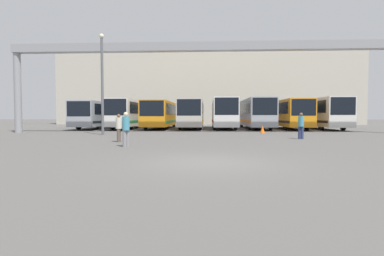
{
  "coord_description": "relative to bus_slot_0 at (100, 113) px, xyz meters",
  "views": [
    {
      "loc": [
        -0.01,
        -9.62,
        1.52
      ],
      "look_at": [
        -1.5,
        19.03,
        0.3
      ],
      "focal_mm": 28.0,
      "sensor_mm": 36.0,
      "label": 1
    }
  ],
  "objects": [
    {
      "name": "bus_slot_6",
      "position": [
        21.65,
        -0.53,
        0.09
      ],
      "size": [
        2.51,
        10.43,
        3.16
      ],
      "color": "orange",
      "rests_on": "ground"
    },
    {
      "name": "bus_slot_2",
      "position": [
        7.22,
        0.12,
        0.03
      ],
      "size": [
        2.62,
        11.73,
        3.06
      ],
      "color": "orange",
      "rests_on": "ground"
    },
    {
      "name": "ground_plane",
      "position": [
        12.63,
        -24.76,
        -1.73
      ],
      "size": [
        200.0,
        200.0,
        0.0
      ],
      "primitive_type": "plane",
      "color": "#514F4C"
    },
    {
      "name": "bus_slot_7",
      "position": [
        25.26,
        -0.34,
        0.18
      ],
      "size": [
        2.53,
        10.81,
        3.32
      ],
      "color": "silver",
      "rests_on": "ground"
    },
    {
      "name": "traffic_cone",
      "position": [
        17.33,
        -8.5,
        -1.4
      ],
      "size": [
        0.4,
        0.4,
        0.67
      ],
      "color": "orange",
      "rests_on": "ground"
    },
    {
      "name": "bus_slot_4",
      "position": [
        14.43,
        -0.1,
        0.17
      ],
      "size": [
        2.5,
        11.27,
        3.32
      ],
      "color": "silver",
      "rests_on": "ground"
    },
    {
      "name": "pedestrian_far_center",
      "position": [
        8.69,
        -20.18,
        -0.84
      ],
      "size": [
        0.35,
        0.35,
        1.68
      ],
      "rotation": [
        0.0,
        0.0,
        0.71
      ],
      "color": "gray",
      "rests_on": "ground"
    },
    {
      "name": "pedestrian_near_left",
      "position": [
        18.6,
        -14.91,
        -0.84
      ],
      "size": [
        0.35,
        0.35,
        1.68
      ],
      "rotation": [
        0.0,
        0.0,
        2.86
      ],
      "color": "navy",
      "rests_on": "ground"
    },
    {
      "name": "pedestrian_near_center",
      "position": [
        7.57,
        -17.65,
        -0.89
      ],
      "size": [
        0.33,
        0.33,
        1.59
      ],
      "rotation": [
        0.0,
        0.0,
        1.5
      ],
      "color": "brown",
      "rests_on": "ground"
    },
    {
      "name": "bus_slot_1",
      "position": [
        3.61,
        0.19,
        0.13
      ],
      "size": [
        2.5,
        11.86,
        3.23
      ],
      "color": "silver",
      "rests_on": "ground"
    },
    {
      "name": "overhead_gantry",
      "position": [
        12.63,
        -8.92,
        4.76
      ],
      "size": [
        33.87,
        0.8,
        7.64
      ],
      "color": "gray",
      "rests_on": "ground"
    },
    {
      "name": "bus_slot_5",
      "position": [
        18.04,
        0.41,
        0.16
      ],
      "size": [
        2.58,
        12.3,
        3.3
      ],
      "color": "#999EA5",
      "rests_on": "ground"
    },
    {
      "name": "building_backdrop",
      "position": [
        12.63,
        20.6,
        4.29
      ],
      "size": [
        50.83,
        12.0,
        12.04
      ],
      "color": "#B7B2A3",
      "rests_on": "ground"
    },
    {
      "name": "lamp_post",
      "position": [
        4.47,
        -11.54,
        2.52
      ],
      "size": [
        0.36,
        0.36,
        7.78
      ],
      "color": "#595B60",
      "rests_on": "ground"
    },
    {
      "name": "bus_slot_0",
      "position": [
        0.0,
        0.0,
        0.0
      ],
      "size": [
        2.58,
        11.48,
        3.0
      ],
      "color": "#999EA5",
      "rests_on": "ground"
    },
    {
      "name": "bus_slot_3",
      "position": [
        10.82,
        0.01,
        0.09
      ],
      "size": [
        2.54,
        11.51,
        3.17
      ],
      "color": "beige",
      "rests_on": "ground"
    }
  ]
}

